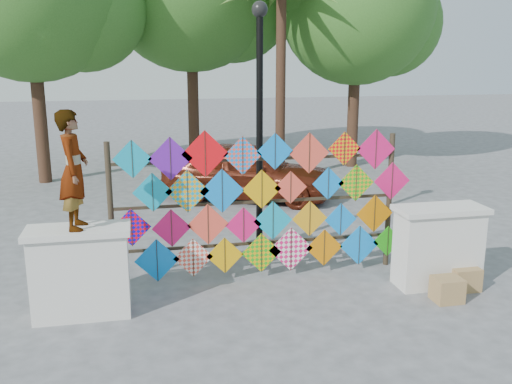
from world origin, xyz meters
TOP-DOWN VIEW (x-y plane):
  - ground at (0.00, 0.00)m, footprint 80.00×80.00m
  - parapet_left at (-2.70, -0.20)m, footprint 1.40×0.65m
  - parapet_right at (2.70, -0.20)m, footprint 1.40×0.65m
  - kite_rack at (0.06, 0.73)m, footprint 4.95×0.24m
  - tree_east at (5.09, 9.53)m, footprint 5.40×4.80m
  - palm_tree at (2.20, 8.00)m, footprint 3.62×3.62m
  - vendor_woman at (-2.69, -0.20)m, footprint 0.42×0.61m
  - sedan at (0.82, 5.89)m, footprint 4.61×3.34m
  - lamppost at (0.30, 2.00)m, footprint 0.28×0.28m
  - cardboard_box_near at (2.54, -0.81)m, footprint 0.41×0.36m
  - cardboard_box_far at (3.03, -0.45)m, footprint 0.43×0.40m

SIDE VIEW (x-z plane):
  - ground at x=0.00m, z-range 0.00..0.00m
  - cardboard_box_near at x=2.54m, z-range 0.00..0.36m
  - cardboard_box_far at x=3.03m, z-range 0.00..0.37m
  - parapet_left at x=-2.70m, z-range 0.01..1.29m
  - parapet_right at x=2.70m, z-range 0.01..1.29m
  - sedan at x=0.82m, z-range 0.00..1.46m
  - kite_rack at x=0.06m, z-range -0.01..2.44m
  - vendor_woman at x=-2.69m, z-range 1.28..2.88m
  - lamppost at x=0.30m, z-range 0.46..4.92m
  - palm_tree at x=2.20m, z-range 2.04..7.87m
  - tree_east at x=5.09m, z-range 1.28..8.69m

